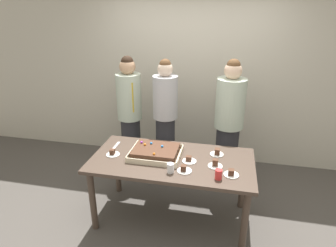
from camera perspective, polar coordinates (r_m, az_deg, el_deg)
ground_plane at (r=3.62m, az=0.71°, el=-17.61°), size 12.00×12.00×0.00m
interior_back_panel at (r=4.44m, az=5.03°, el=11.50°), size 8.00×0.12×3.00m
party_table at (r=3.23m, az=0.76°, el=-8.38°), size 1.75×0.88×0.77m
sheet_cake at (r=3.23m, az=-2.41°, el=-5.58°), size 0.55×0.45×0.12m
plated_slice_near_left at (r=3.08m, az=9.20°, el=-7.86°), size 0.15×0.15×0.08m
plated_slice_near_right at (r=3.32m, az=-10.72°, el=-5.75°), size 0.15×0.15×0.07m
plated_slice_far_left at (r=3.14m, az=4.12°, el=-7.12°), size 0.15×0.15×0.06m
plated_slice_far_right at (r=2.96m, az=12.20°, el=-9.52°), size 0.15×0.15×0.07m
plated_slice_center_front at (r=3.30m, az=9.53°, el=-5.65°), size 0.15×0.15×0.08m
plated_slice_center_back at (r=2.96m, az=3.15°, el=-8.98°), size 0.15×0.15×0.07m
drink_cup_nearest at (r=2.93m, az=0.49°, el=-8.66°), size 0.07×0.07×0.10m
drink_cup_middle at (r=2.87m, az=9.82°, el=-9.74°), size 0.07×0.07×0.10m
cake_server_utensil at (r=3.52m, az=-10.06°, el=-4.27°), size 0.03×0.20×0.01m
person_serving_front at (r=3.91m, az=-0.52°, el=0.69°), size 0.32×0.32×1.70m
person_green_shirt_behind at (r=3.90m, az=11.75°, el=0.14°), size 0.38×0.38×1.71m
person_striped_tie_right at (r=4.15m, az=-7.43°, el=1.82°), size 0.34×0.34×1.70m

